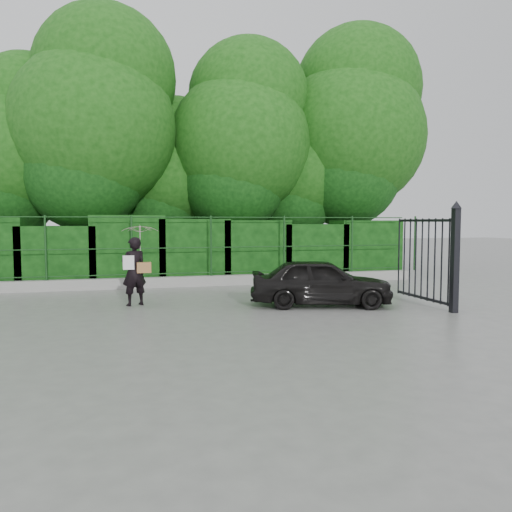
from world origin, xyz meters
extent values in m
plane|color=gray|center=(0.00, 0.00, 0.00)|extent=(80.00, 80.00, 0.00)
cube|color=#9E9E99|center=(0.00, 4.50, 0.15)|extent=(14.00, 0.25, 0.30)
cylinder|color=#163E17|center=(-4.20, 4.50, 1.20)|extent=(0.06, 0.06, 1.80)
cylinder|color=#163E17|center=(-1.90, 4.50, 1.20)|extent=(0.06, 0.06, 1.80)
cylinder|color=#163E17|center=(0.40, 4.50, 1.20)|extent=(0.06, 0.06, 1.80)
cylinder|color=#163E17|center=(2.70, 4.50, 1.20)|extent=(0.06, 0.06, 1.80)
cylinder|color=#163E17|center=(5.00, 4.50, 1.20)|extent=(0.06, 0.06, 1.80)
cylinder|color=#163E17|center=(7.30, 4.50, 1.20)|extent=(0.06, 0.06, 1.80)
cylinder|color=#163E17|center=(0.00, 4.50, 0.40)|extent=(13.60, 0.03, 0.03)
cylinder|color=#163E17|center=(0.00, 4.50, 1.15)|extent=(13.60, 0.03, 0.03)
cylinder|color=#163E17|center=(0.00, 4.50, 2.05)|extent=(13.60, 0.03, 0.03)
cube|color=black|center=(-4.00, 5.50, 0.90)|extent=(2.20, 1.20, 1.79)
cube|color=black|center=(-2.00, 5.50, 1.06)|extent=(2.20, 1.20, 2.12)
cube|color=black|center=(0.00, 5.50, 1.00)|extent=(2.20, 1.20, 2.00)
cube|color=black|center=(2.00, 5.50, 0.98)|extent=(2.20, 1.20, 1.96)
cube|color=black|center=(4.00, 5.50, 0.92)|extent=(2.20, 1.20, 1.83)
cube|color=black|center=(6.00, 5.50, 0.98)|extent=(2.20, 1.20, 1.96)
cylinder|color=black|center=(-5.50, 8.00, 1.88)|extent=(0.36, 0.36, 3.75)
sphere|color=#14470F|center=(-5.50, 8.00, 4.12)|extent=(4.50, 4.50, 4.50)
cylinder|color=black|center=(-3.00, 7.20, 2.25)|extent=(0.36, 0.36, 4.50)
sphere|color=#14470F|center=(-3.00, 7.20, 4.95)|extent=(5.40, 5.40, 5.40)
cylinder|color=black|center=(-0.50, 8.50, 1.62)|extent=(0.36, 0.36, 3.25)
sphere|color=#14470F|center=(-0.50, 8.50, 3.58)|extent=(3.90, 3.90, 3.90)
cylinder|color=black|center=(2.00, 7.50, 2.12)|extent=(0.36, 0.36, 4.25)
sphere|color=#14470F|center=(2.00, 7.50, 4.68)|extent=(5.10, 5.10, 5.10)
cylinder|color=black|center=(4.50, 8.20, 1.75)|extent=(0.36, 0.36, 3.50)
sphere|color=#14470F|center=(4.50, 8.20, 3.85)|extent=(4.20, 4.20, 4.20)
cylinder|color=black|center=(6.50, 7.80, 2.38)|extent=(0.36, 0.36, 4.75)
sphere|color=#14470F|center=(6.50, 7.80, 5.23)|extent=(5.70, 5.70, 5.70)
cube|color=black|center=(4.60, -1.20, 1.10)|extent=(0.14, 0.14, 2.20)
cone|color=black|center=(4.60, -1.20, 2.28)|extent=(0.22, 0.22, 0.16)
cube|color=black|center=(4.60, -0.05, 0.15)|extent=(0.05, 2.00, 0.06)
cube|color=black|center=(4.60, -0.05, 1.95)|extent=(0.05, 2.00, 0.06)
cylinder|color=black|center=(4.60, -1.00, 1.05)|extent=(0.04, 0.04, 1.90)
cylinder|color=black|center=(4.60, -0.75, 1.05)|extent=(0.04, 0.04, 1.90)
cylinder|color=black|center=(4.60, -0.50, 1.05)|extent=(0.04, 0.04, 1.90)
cylinder|color=black|center=(4.60, -0.25, 1.05)|extent=(0.04, 0.04, 1.90)
cylinder|color=black|center=(4.60, 0.00, 1.05)|extent=(0.04, 0.04, 1.90)
cylinder|color=black|center=(4.60, 0.25, 1.05)|extent=(0.04, 0.04, 1.90)
cylinder|color=black|center=(4.60, 0.50, 1.05)|extent=(0.04, 0.04, 1.90)
cylinder|color=black|center=(4.60, 0.75, 1.05)|extent=(0.04, 0.04, 1.90)
cylinder|color=black|center=(4.60, 1.00, 1.05)|extent=(0.04, 0.04, 1.90)
imported|color=black|center=(-1.91, 1.48, 0.79)|extent=(0.67, 0.55, 1.57)
imported|color=#FDC3D9|center=(-1.76, 1.53, 1.47)|extent=(0.84, 0.85, 0.77)
cube|color=#A26E3B|center=(-1.69, 1.40, 0.88)|extent=(0.32, 0.15, 0.24)
cube|color=white|center=(-2.03, 1.36, 1.00)|extent=(0.25, 0.02, 0.32)
imported|color=black|center=(2.21, 0.35, 0.55)|extent=(3.44, 2.11, 1.09)
camera|label=1|loc=(-2.16, -10.21, 1.93)|focal=35.00mm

